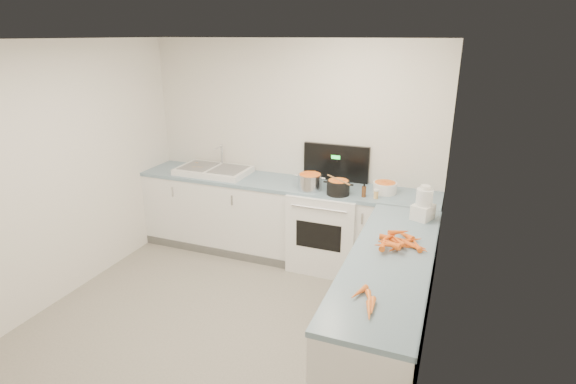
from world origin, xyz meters
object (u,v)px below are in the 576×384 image
(black_pot, at_px, (338,188))
(extract_bottle, at_px, (364,192))
(spice_jar, at_px, (376,195))
(mixing_bowl, at_px, (385,188))
(food_processor, at_px, (424,205))
(stove, at_px, (327,226))
(sink, at_px, (214,170))
(steel_pot, at_px, (310,183))

(black_pot, height_order, extract_bottle, black_pot)
(spice_jar, bearing_deg, mixing_bowl, 75.36)
(black_pot, bearing_deg, food_processor, -22.44)
(stove, distance_m, food_processor, 1.33)
(mixing_bowl, bearing_deg, spice_jar, -104.64)
(sink, relative_size, steel_pot, 3.27)
(steel_pot, distance_m, spice_jar, 0.72)
(stove, distance_m, black_pot, 0.58)
(sink, height_order, mixing_bowl, sink)
(steel_pot, xyz_separation_m, extract_bottle, (0.60, -0.02, -0.02))
(black_pot, relative_size, food_processor, 0.75)
(sink, relative_size, spice_jar, 10.49)
(stove, distance_m, mixing_bowl, 0.80)
(steel_pot, distance_m, extract_bottle, 0.60)
(stove, xyz_separation_m, steel_pot, (-0.17, -0.13, 0.54))
(stove, distance_m, steel_pot, 0.58)
(spice_jar, bearing_deg, stove, 164.56)
(food_processor, bearing_deg, mixing_bowl, 126.83)
(mixing_bowl, bearing_deg, black_pot, -153.52)
(sink, height_order, extract_bottle, sink)
(stove, relative_size, extract_bottle, 11.98)
(steel_pot, bearing_deg, sink, 173.51)
(mixing_bowl, xyz_separation_m, spice_jar, (-0.05, -0.20, -0.02))
(stove, bearing_deg, extract_bottle, -19.62)
(stove, height_order, mixing_bowl, stove)
(steel_pot, xyz_separation_m, spice_jar, (0.72, -0.02, -0.04))
(extract_bottle, bearing_deg, black_pot, -175.58)
(sink, bearing_deg, spice_jar, -4.80)
(extract_bottle, distance_m, food_processor, 0.74)
(sink, xyz_separation_m, mixing_bowl, (2.06, 0.04, 0.02))
(extract_bottle, height_order, food_processor, food_processor)
(black_pot, distance_m, extract_bottle, 0.27)
(stove, xyz_separation_m, sink, (-1.45, 0.02, 0.50))
(sink, distance_m, food_processor, 2.56)
(mixing_bowl, height_order, extract_bottle, mixing_bowl)
(stove, relative_size, mixing_bowl, 5.42)
(food_processor, bearing_deg, spice_jar, 141.98)
(mixing_bowl, height_order, spice_jar, mixing_bowl)
(extract_bottle, bearing_deg, stove, 160.38)
(steel_pot, xyz_separation_m, mixing_bowl, (0.78, 0.18, -0.02))
(stove, xyz_separation_m, food_processor, (1.05, -0.54, 0.60))
(sink, xyz_separation_m, food_processor, (2.50, -0.56, 0.10))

